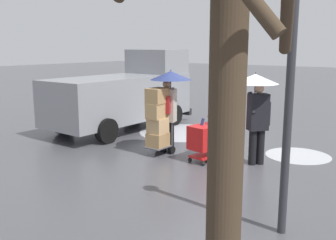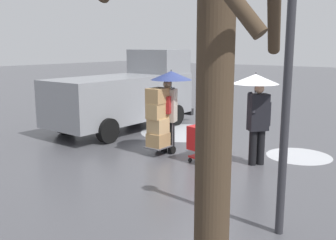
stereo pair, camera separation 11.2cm
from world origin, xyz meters
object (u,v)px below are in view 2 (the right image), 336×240
at_px(pedestrian_pink_side, 169,92).
at_px(pedestrian_black_side, 257,98).
at_px(bare_tree_near, 209,119).
at_px(street_lamp, 288,72).
at_px(shopping_cart_vendor, 205,138).
at_px(cargo_van_parked_right, 128,93).
at_px(hand_dolly_boxes, 158,118).

relative_size(pedestrian_pink_side, pedestrian_black_side, 1.00).
height_order(pedestrian_black_side, bare_tree_near, bare_tree_near).
bearing_deg(street_lamp, bare_tree_near, 101.36).
distance_m(shopping_cart_vendor, pedestrian_black_side, 1.52).
bearing_deg(bare_tree_near, shopping_cart_vendor, -58.70).
xyz_separation_m(cargo_van_parked_right, bare_tree_near, (-7.52, 7.38, 1.09)).
xyz_separation_m(cargo_van_parked_right, street_lamp, (-6.88, 4.23, 1.19)).
bearing_deg(shopping_cart_vendor, hand_dolly_boxes, 9.73).
height_order(cargo_van_parked_right, hand_dolly_boxes, cargo_van_parked_right).
xyz_separation_m(pedestrian_pink_side, bare_tree_near, (-4.56, 5.72, 0.70)).
bearing_deg(shopping_cart_vendor, pedestrian_pink_side, -5.58).
relative_size(pedestrian_black_side, bare_tree_near, 0.50).
xyz_separation_m(shopping_cart_vendor, pedestrian_pink_side, (1.15, -0.11, 1.00)).
xyz_separation_m(pedestrian_pink_side, street_lamp, (-3.93, 2.56, 0.80)).
bearing_deg(cargo_van_parked_right, shopping_cart_vendor, 156.63).
relative_size(pedestrian_pink_side, bare_tree_near, 0.50).
relative_size(shopping_cart_vendor, hand_dolly_boxes, 0.61).
relative_size(cargo_van_parked_right, pedestrian_black_side, 2.50).
relative_size(cargo_van_parked_right, pedestrian_pink_side, 2.50).
relative_size(pedestrian_pink_side, street_lamp, 0.56).
relative_size(shopping_cart_vendor, bare_tree_near, 0.24).
bearing_deg(street_lamp, hand_dolly_boxes, -29.03).
xyz_separation_m(cargo_van_parked_right, pedestrian_black_side, (-5.16, 1.31, 0.39)).
bearing_deg(pedestrian_pink_side, street_lamp, 146.85).
distance_m(hand_dolly_boxes, pedestrian_black_side, 2.48).
xyz_separation_m(hand_dolly_boxes, pedestrian_pink_side, (-0.10, -0.33, 0.63)).
xyz_separation_m(hand_dolly_boxes, bare_tree_near, (-4.66, 5.39, 1.33)).
height_order(cargo_van_parked_right, pedestrian_black_side, cargo_van_parked_right).
xyz_separation_m(shopping_cart_vendor, hand_dolly_boxes, (1.25, 0.22, 0.38)).
xyz_separation_m(shopping_cart_vendor, pedestrian_black_side, (-1.05, -0.46, 1.00)).
bearing_deg(street_lamp, pedestrian_pink_side, -33.15).
bearing_deg(bare_tree_near, cargo_van_parked_right, -44.49).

